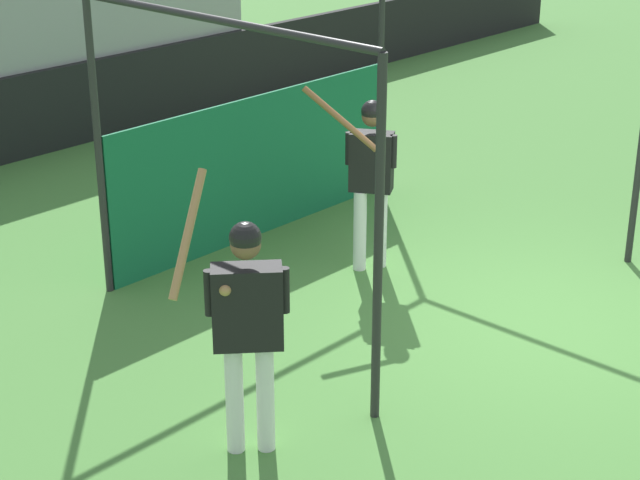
{
  "coord_description": "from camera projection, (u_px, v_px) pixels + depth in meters",
  "views": [
    {
      "loc": [
        -7.72,
        -4.43,
        4.39
      ],
      "look_at": [
        -1.67,
        1.16,
        0.97
      ],
      "focal_mm": 60.0,
      "sensor_mm": 36.0,
      "label": 1
    }
  ],
  "objects": [
    {
      "name": "player_waiting",
      "position": [
        246.0,
        316.0,
        7.37
      ],
      "size": [
        0.8,
        0.65,
        2.09
      ],
      "rotation": [
        0.0,
        0.0,
        2.4
      ],
      "color": "white",
      "rests_on": "ground"
    },
    {
      "name": "player_batter",
      "position": [
        370.0,
        169.0,
        10.39
      ],
      "size": [
        0.75,
        0.74,
        1.9
      ],
      "rotation": [
        0.0,
        0.0,
        2.09
      ],
      "color": "white",
      "rests_on": "ground"
    },
    {
      "name": "ground_plane",
      "position": [
        538.0,
        321.0,
        9.69
      ],
      "size": [
        60.0,
        60.0,
        0.0
      ],
      "primitive_type": "plane",
      "color": "#477F38"
    },
    {
      "name": "outfield_wall",
      "position": [
        53.0,
        110.0,
        14.21
      ],
      "size": [
        24.0,
        0.12,
        1.1
      ],
      "color": "black",
      "rests_on": "ground"
    },
    {
      "name": "batting_cage",
      "position": [
        291.0,
        136.0,
        10.89
      ],
      "size": [
        4.1,
        3.4,
        2.85
      ],
      "color": "#282828",
      "rests_on": "ground"
    }
  ]
}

